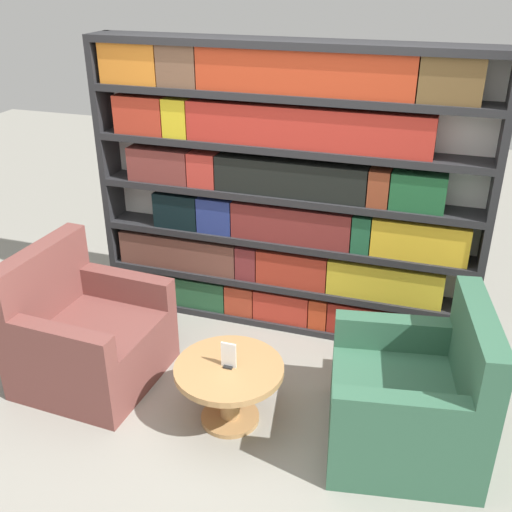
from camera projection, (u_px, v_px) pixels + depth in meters
name	position (u px, v px, depth m)	size (l,w,h in m)	color
ground_plane	(222.00, 432.00, 3.63)	(14.00, 14.00, 0.00)	gray
bookshelf	(283.00, 194.00, 4.30)	(2.83, 0.30, 2.12)	silver
armchair_left	(87.00, 337.00, 4.00)	(0.87, 0.90, 0.92)	brown
armchair_right	(412.00, 402.00, 3.42)	(0.96, 0.98, 0.92)	#336047
coffee_table	(229.00, 382.00, 3.61)	(0.66, 0.66, 0.40)	#AD7F4C
table_sign	(229.00, 357.00, 3.53)	(0.09, 0.06, 0.16)	black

